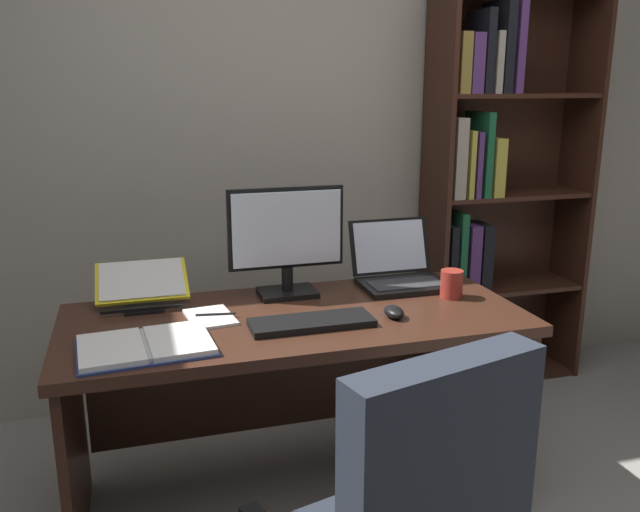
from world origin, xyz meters
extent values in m
cube|color=#A89E8E|center=(0.00, 1.86, 1.42)|extent=(4.99, 0.12, 2.85)
cube|color=#381E14|center=(-0.25, 0.84, 0.73)|extent=(1.63, 0.71, 0.04)
cube|color=#381E14|center=(-1.02, 0.84, 0.36)|extent=(0.03, 0.65, 0.71)
cube|color=#381E14|center=(0.53, 0.84, 0.36)|extent=(0.03, 0.65, 0.71)
cube|color=#381E14|center=(-0.25, 1.17, 0.39)|extent=(1.51, 0.03, 0.50)
cube|color=#381E14|center=(0.67, 1.63, 1.00)|extent=(0.02, 0.31, 2.00)
cube|color=#381E14|center=(1.49, 1.63, 1.00)|extent=(0.02, 0.31, 2.00)
cube|color=#381E14|center=(1.08, 1.78, 1.00)|extent=(0.84, 0.01, 2.00)
cube|color=#381E14|center=(1.08, 1.63, 0.01)|extent=(0.79, 0.29, 0.02)
cube|color=navy|center=(0.72, 1.58, 0.17)|extent=(0.04, 0.19, 0.30)
cube|color=olive|center=(0.79, 1.60, 0.17)|extent=(0.06, 0.23, 0.29)
cube|color=#195633|center=(0.86, 1.59, 0.21)|extent=(0.05, 0.21, 0.37)
cube|color=#381E14|center=(1.08, 1.63, 0.50)|extent=(0.79, 0.29, 0.02)
cube|color=black|center=(0.72, 1.57, 0.69)|extent=(0.04, 0.18, 0.36)
cube|color=#195633|center=(0.77, 1.58, 0.72)|extent=(0.04, 0.20, 0.42)
cube|color=#512D66|center=(0.84, 1.58, 0.69)|extent=(0.06, 0.19, 0.35)
cube|color=black|center=(0.91, 1.57, 0.69)|extent=(0.06, 0.17, 0.35)
cube|color=#381E14|center=(1.08, 1.63, 1.00)|extent=(0.79, 0.29, 0.02)
cube|color=gray|center=(0.73, 1.58, 1.20)|extent=(0.06, 0.20, 0.38)
cube|color=gold|center=(0.79, 1.60, 1.17)|extent=(0.03, 0.25, 0.32)
cube|color=#512D66|center=(0.83, 1.60, 1.17)|extent=(0.03, 0.23, 0.32)
cube|color=#195633|center=(0.88, 1.60, 1.21)|extent=(0.04, 0.24, 0.41)
cube|color=gold|center=(0.94, 1.58, 1.15)|extent=(0.06, 0.19, 0.28)
cube|color=#381E14|center=(1.08, 1.63, 1.49)|extent=(0.79, 0.29, 0.02)
cube|color=olive|center=(0.73, 1.60, 1.64)|extent=(0.05, 0.24, 0.27)
cube|color=#512D66|center=(0.79, 1.58, 1.64)|extent=(0.06, 0.20, 0.27)
cube|color=black|center=(0.85, 1.59, 1.69)|extent=(0.04, 0.22, 0.38)
cube|color=gray|center=(0.90, 1.59, 1.64)|extent=(0.03, 0.21, 0.28)
cube|color=black|center=(0.95, 1.60, 1.71)|extent=(0.05, 0.24, 0.42)
cube|color=#512D66|center=(1.01, 1.58, 1.71)|extent=(0.04, 0.19, 0.42)
cube|color=#232833|center=(-0.18, -0.18, 0.71)|extent=(0.48, 0.22, 0.58)
cube|color=black|center=(0.04, 0.08, 0.51)|extent=(0.15, 0.38, 0.04)
cube|color=black|center=(-0.22, 1.06, 0.76)|extent=(0.22, 0.16, 0.02)
cylinder|color=black|center=(-0.22, 1.06, 0.82)|extent=(0.04, 0.04, 0.09)
cube|color=black|center=(-0.22, 1.07, 1.02)|extent=(0.45, 0.02, 0.31)
cube|color=silver|center=(-0.22, 1.05, 1.02)|extent=(0.42, 0.00, 0.28)
cube|color=black|center=(0.25, 1.02, 0.76)|extent=(0.35, 0.24, 0.02)
cube|color=#2D2D30|center=(0.25, 1.01, 0.78)|extent=(0.29, 0.13, 0.00)
cube|color=black|center=(0.25, 1.19, 0.89)|extent=(0.35, 0.08, 0.22)
cube|color=silver|center=(0.25, 1.18, 0.89)|extent=(0.31, 0.07, 0.20)
cube|color=black|center=(-0.22, 0.71, 0.76)|extent=(0.42, 0.15, 0.02)
ellipsoid|color=black|center=(0.08, 0.71, 0.77)|extent=(0.06, 0.10, 0.04)
cube|color=black|center=(-0.76, 1.04, 0.76)|extent=(0.14, 0.12, 0.01)
cube|color=black|center=(-0.76, 1.00, 0.77)|extent=(0.30, 0.01, 0.01)
cube|color=yellow|center=(-0.76, 1.15, 0.83)|extent=(0.33, 0.22, 0.11)
cube|color=silver|center=(-0.76, 1.15, 0.84)|extent=(0.31, 0.20, 0.09)
cube|color=navy|center=(-0.87, 0.66, 0.76)|extent=(0.23, 0.30, 0.01)
cube|color=navy|center=(-0.67, 0.67, 0.76)|extent=(0.23, 0.30, 0.01)
cube|color=silver|center=(-0.87, 0.66, 0.77)|extent=(0.21, 0.29, 0.02)
cube|color=silver|center=(-0.67, 0.67, 0.77)|extent=(0.21, 0.29, 0.02)
cylinder|color=#B7B7BC|center=(-0.77, 0.66, 0.76)|extent=(0.04, 0.26, 0.02)
cube|color=silver|center=(-0.54, 0.88, 0.76)|extent=(0.18, 0.23, 0.01)
cylinder|color=black|center=(-0.52, 0.88, 0.77)|extent=(0.14, 0.03, 0.01)
cylinder|color=maroon|center=(0.38, 0.86, 0.81)|extent=(0.09, 0.09, 0.11)
camera|label=1|loc=(-0.78, -1.29, 1.55)|focal=36.70mm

